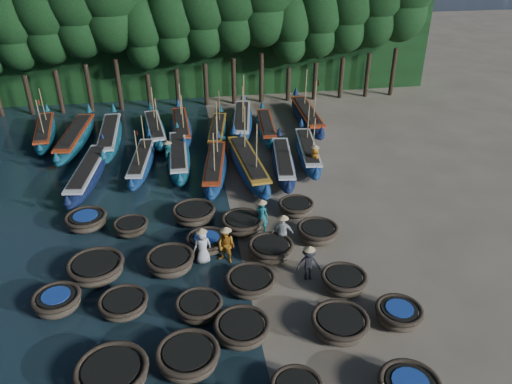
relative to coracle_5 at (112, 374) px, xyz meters
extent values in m
plane|color=gray|center=(5.21, 7.83, -0.47)|extent=(120.00, 120.00, 0.00)
cube|color=black|center=(5.21, 31.33, 4.53)|extent=(40.00, 3.00, 10.00)
torus|color=#342B1F|center=(9.49, -2.14, 0.21)|extent=(2.08, 2.08, 0.21)
cylinder|color=black|center=(9.49, -2.14, 0.25)|extent=(1.56, 1.56, 0.06)
cylinder|color=#1A3D93|center=(9.49, -2.14, 0.29)|extent=(1.20, 1.20, 0.04)
ellipsoid|color=#4C402F|center=(0.00, 0.00, -0.10)|extent=(2.38, 2.38, 0.74)
torus|color=#342B1F|center=(0.00, 0.00, 0.24)|extent=(2.49, 2.49, 0.22)
cylinder|color=black|center=(0.00, 0.00, 0.29)|extent=(1.90, 1.90, 0.07)
ellipsoid|color=#4C402F|center=(2.52, 0.32, -0.11)|extent=(2.62, 2.62, 0.74)
torus|color=#342B1F|center=(2.52, 0.32, 0.24)|extent=(2.25, 2.25, 0.22)
cylinder|color=black|center=(2.52, 0.32, 0.29)|extent=(1.70, 1.70, 0.07)
ellipsoid|color=#4C402F|center=(4.55, 1.42, -0.15)|extent=(2.37, 2.37, 0.65)
torus|color=#342B1F|center=(4.55, 1.42, 0.16)|extent=(2.12, 2.12, 0.20)
cylinder|color=black|center=(4.55, 1.42, 0.20)|extent=(1.61, 1.61, 0.06)
ellipsoid|color=#4C402F|center=(8.19, 1.04, -0.13)|extent=(2.69, 2.69, 0.68)
torus|color=#342B1F|center=(8.19, 1.04, 0.19)|extent=(2.21, 2.21, 0.21)
cylinder|color=black|center=(8.19, 1.04, 0.23)|extent=(1.68, 1.68, 0.06)
ellipsoid|color=#4C402F|center=(10.58, 1.19, -0.14)|extent=(2.15, 2.15, 0.66)
torus|color=#342B1F|center=(10.58, 1.19, 0.17)|extent=(1.85, 1.85, 0.20)
cylinder|color=black|center=(10.58, 1.19, 0.21)|extent=(1.39, 1.39, 0.06)
cylinder|color=#1A3D93|center=(10.58, 1.19, 0.25)|extent=(1.07, 1.07, 0.04)
ellipsoid|color=#4C402F|center=(-2.46, 4.07, -0.13)|extent=(2.21, 2.21, 0.68)
torus|color=#342B1F|center=(-2.46, 4.07, 0.19)|extent=(1.94, 1.94, 0.21)
cylinder|color=black|center=(-2.46, 4.07, 0.23)|extent=(1.45, 1.45, 0.06)
cylinder|color=#1A3D93|center=(-2.46, 4.07, 0.27)|extent=(1.12, 1.12, 0.04)
ellipsoid|color=#4C402F|center=(0.13, 3.57, -0.19)|extent=(2.01, 2.01, 0.57)
torus|color=#342B1F|center=(0.13, 3.57, 0.08)|extent=(1.98, 1.98, 0.17)
cylinder|color=black|center=(0.13, 3.57, 0.12)|extent=(1.51, 1.51, 0.05)
ellipsoid|color=#4C402F|center=(3.06, 2.90, -0.17)|extent=(2.24, 2.24, 0.60)
torus|color=#342B1F|center=(3.06, 2.90, 0.11)|extent=(1.89, 1.89, 0.18)
cylinder|color=black|center=(3.06, 2.90, 0.15)|extent=(1.43, 1.43, 0.05)
ellipsoid|color=#4C402F|center=(5.28, 4.06, -0.16)|extent=(2.55, 2.55, 0.63)
torus|color=#342B1F|center=(5.28, 4.06, 0.13)|extent=(2.13, 2.13, 0.19)
cylinder|color=black|center=(5.28, 4.06, 0.17)|extent=(1.63, 1.63, 0.06)
ellipsoid|color=#4C402F|center=(9.13, 3.45, -0.14)|extent=(1.83, 1.83, 0.67)
torus|color=#342B1F|center=(9.13, 3.45, 0.17)|extent=(1.97, 1.97, 0.20)
cylinder|color=black|center=(9.13, 3.45, 0.21)|extent=(1.48, 1.48, 0.06)
ellipsoid|color=#4C402F|center=(-1.17, 5.97, -0.11)|extent=(2.41, 2.41, 0.73)
torus|color=#342B1F|center=(-1.17, 5.97, 0.24)|extent=(2.46, 2.46, 0.22)
cylinder|color=black|center=(-1.17, 5.97, 0.28)|extent=(1.88, 1.88, 0.07)
ellipsoid|color=#4C402F|center=(1.99, 5.90, -0.10)|extent=(2.28, 2.28, 0.75)
torus|color=#342B1F|center=(1.99, 5.90, 0.25)|extent=(2.17, 2.17, 0.23)
cylinder|color=black|center=(1.99, 5.90, 0.30)|extent=(1.63, 1.63, 0.07)
ellipsoid|color=#4C402F|center=(3.71, 7.28, -0.17)|extent=(1.93, 1.93, 0.60)
torus|color=#342B1F|center=(3.71, 7.28, 0.11)|extent=(2.03, 2.03, 0.18)
cylinder|color=black|center=(3.71, 7.28, 0.14)|extent=(1.55, 1.55, 0.05)
cylinder|color=#1A3D93|center=(3.71, 7.28, 0.18)|extent=(1.19, 1.19, 0.04)
ellipsoid|color=#4C402F|center=(6.56, 6.17, -0.14)|extent=(2.28, 2.28, 0.67)
torus|color=#342B1F|center=(6.56, 6.17, 0.18)|extent=(2.12, 2.12, 0.20)
cylinder|color=black|center=(6.56, 6.17, 0.22)|extent=(1.60, 1.60, 0.06)
ellipsoid|color=#4C402F|center=(9.03, 7.14, -0.13)|extent=(2.22, 2.22, 0.69)
torus|color=#342B1F|center=(9.03, 7.14, 0.20)|extent=(2.03, 2.03, 0.21)
cylinder|color=black|center=(9.03, 7.14, 0.24)|extent=(1.53, 1.53, 0.06)
ellipsoid|color=#4C402F|center=(-2.11, 10.10, -0.14)|extent=(2.03, 2.03, 0.66)
torus|color=#342B1F|center=(-2.11, 10.10, 0.17)|extent=(2.09, 2.09, 0.20)
cylinder|color=black|center=(-2.11, 10.10, 0.21)|extent=(1.58, 1.58, 0.06)
cylinder|color=#1A3D93|center=(-2.11, 10.10, 0.25)|extent=(1.22, 1.22, 0.04)
ellipsoid|color=#4C402F|center=(0.13, 9.18, -0.17)|extent=(1.73, 1.73, 0.61)
torus|color=#342B1F|center=(0.13, 9.18, 0.12)|extent=(1.71, 1.71, 0.18)
cylinder|color=black|center=(0.13, 9.18, 0.15)|extent=(1.28, 1.28, 0.06)
ellipsoid|color=#4C402F|center=(3.25, 9.86, -0.13)|extent=(2.37, 2.37, 0.69)
torus|color=#342B1F|center=(3.25, 9.86, 0.19)|extent=(2.24, 2.24, 0.21)
cylinder|color=black|center=(3.25, 9.86, 0.23)|extent=(1.71, 1.71, 0.06)
ellipsoid|color=#4C402F|center=(5.57, 8.54, -0.13)|extent=(2.45, 2.45, 0.70)
torus|color=#342B1F|center=(5.57, 8.54, 0.20)|extent=(2.13, 2.13, 0.21)
cylinder|color=black|center=(5.57, 8.54, 0.24)|extent=(1.61, 1.61, 0.06)
ellipsoid|color=#4C402F|center=(8.56, 9.64, -0.15)|extent=(1.95, 1.95, 0.65)
torus|color=#342B1F|center=(8.56, 9.64, 0.16)|extent=(1.89, 1.89, 0.20)
cylinder|color=black|center=(8.56, 9.64, 0.20)|extent=(1.42, 1.42, 0.06)
ellipsoid|color=#0F203A|center=(-2.61, 15.19, 0.04)|extent=(2.48, 8.34, 1.03)
cone|color=#0F203A|center=(-2.12, 19.17, 0.71)|extent=(0.45, 0.45, 0.62)
cone|color=#0F203A|center=(-3.10, 11.22, 0.66)|extent=(0.45, 0.45, 0.51)
cube|color=silver|center=(-2.61, 15.19, 0.47)|extent=(1.85, 6.45, 0.12)
cube|color=black|center=(-2.61, 15.19, 0.55)|extent=(1.48, 5.60, 0.10)
ellipsoid|color=navy|center=(0.41, 16.38, -0.02)|extent=(2.13, 7.30, 0.90)
cone|color=navy|center=(0.82, 19.86, 0.56)|extent=(0.40, 0.40, 0.54)
cone|color=navy|center=(0.00, 12.89, 0.52)|extent=(0.40, 0.40, 0.45)
cube|color=silver|center=(0.41, 16.38, 0.35)|extent=(1.59, 5.65, 0.11)
cube|color=black|center=(0.41, 16.38, 0.43)|extent=(1.27, 4.91, 0.09)
cylinder|color=#997F4C|center=(0.62, 17.44, 1.42)|extent=(0.06, 0.21, 2.52)
cylinder|color=#997F4C|center=(0.34, 15.03, 1.42)|extent=(0.06, 0.21, 2.52)
plane|color=red|center=(0.47, 15.01, 2.51)|extent=(0.00, 0.31, 0.31)
ellipsoid|color=navy|center=(2.69, 16.78, 0.02)|extent=(1.47, 7.88, 0.98)
cone|color=navy|center=(2.71, 20.61, 0.66)|extent=(0.43, 0.43, 0.59)
cone|color=navy|center=(2.66, 12.94, 0.61)|extent=(0.43, 0.43, 0.49)
cube|color=silver|center=(2.69, 16.78, 0.43)|extent=(1.08, 6.10, 0.12)
cube|color=black|center=(2.69, 16.78, 0.51)|extent=(0.81, 5.32, 0.10)
ellipsoid|color=navy|center=(4.80, 14.83, 0.01)|extent=(2.60, 7.87, 0.97)
cone|color=navy|center=(5.39, 18.56, 0.64)|extent=(0.43, 0.43, 0.58)
cone|color=navy|center=(4.20, 11.10, 0.59)|extent=(0.43, 0.43, 0.48)
cube|color=#B23715|center=(4.80, 14.83, 0.42)|extent=(1.95, 6.09, 0.12)
cube|color=black|center=(4.80, 14.83, 0.49)|extent=(1.57, 5.28, 0.10)
cylinder|color=#997F4C|center=(5.08, 15.96, 1.56)|extent=(0.07, 0.23, 2.71)
cylinder|color=#997F4C|center=(4.66, 13.38, 1.56)|extent=(0.07, 0.23, 2.71)
plane|color=red|center=(4.81, 13.36, 2.74)|extent=(0.00, 0.34, 0.34)
ellipsoid|color=navy|center=(6.81, 14.80, 0.07)|extent=(2.29, 8.88, 1.10)
cone|color=navy|center=(6.46, 19.06, 0.79)|extent=(0.48, 0.48, 0.66)
cone|color=navy|center=(7.16, 10.53, 0.73)|extent=(0.48, 0.48, 0.55)
cube|color=#C28624|center=(6.81, 14.80, 0.54)|extent=(1.70, 6.87, 0.13)
cube|color=black|center=(6.81, 14.80, 0.62)|extent=(1.33, 5.98, 0.11)
cylinder|color=#997F4C|center=(6.81, 16.12, 1.83)|extent=(0.08, 0.26, 3.07)
cylinder|color=#997F4C|center=(7.05, 13.17, 1.83)|extent=(0.08, 0.26, 3.07)
plane|color=red|center=(7.22, 13.18, 3.17)|extent=(0.00, 0.38, 0.38)
ellipsoid|color=#0F203A|center=(9.01, 14.84, 0.00)|extent=(2.38, 7.71, 0.95)
cone|color=#0F203A|center=(9.50, 18.51, 0.62)|extent=(0.42, 0.42, 0.57)
cone|color=#0F203A|center=(8.51, 11.16, 0.57)|extent=(0.42, 0.42, 0.47)
cube|color=silver|center=(9.01, 14.84, 0.40)|extent=(1.78, 5.97, 0.11)
cube|color=black|center=(9.01, 14.84, 0.48)|extent=(1.42, 5.18, 0.09)
ellipsoid|color=navy|center=(10.90, 16.18, 0.00)|extent=(2.34, 7.78, 0.96)
cone|color=navy|center=(11.38, 19.89, 0.63)|extent=(0.42, 0.42, 0.57)
cone|color=navy|center=(10.43, 12.47, 0.58)|extent=(0.42, 0.42, 0.48)
cube|color=silver|center=(10.90, 16.18, 0.41)|extent=(1.75, 6.02, 0.11)
cube|color=black|center=(10.90, 16.18, 0.48)|extent=(1.40, 5.23, 0.10)
cylinder|color=#997F4C|center=(11.14, 17.31, 1.54)|extent=(0.07, 0.23, 2.68)
cylinder|color=#997F4C|center=(10.81, 14.74, 1.54)|extent=(0.07, 0.23, 2.68)
plane|color=red|center=(10.96, 14.73, 2.71)|extent=(0.00, 0.34, 0.34)
ellipsoid|color=navy|center=(-6.44, 22.36, 0.00)|extent=(2.33, 7.77, 0.96)
cone|color=navy|center=(-6.91, 26.06, 0.63)|extent=(0.42, 0.42, 0.57)
cone|color=navy|center=(-5.97, 18.66, 0.58)|extent=(0.42, 0.42, 0.48)
cube|color=#B23715|center=(-6.44, 22.36, 0.41)|extent=(1.75, 6.01, 0.11)
cube|color=black|center=(-6.44, 22.36, 0.48)|extent=(1.39, 5.22, 0.10)
cylinder|color=#997F4C|center=(-6.49, 23.51, 1.54)|extent=(0.07, 0.23, 2.68)
cylinder|color=#997F4C|center=(-6.16, 20.95, 1.54)|extent=(0.07, 0.23, 2.68)
plane|color=red|center=(-6.02, 20.96, 2.70)|extent=(0.00, 0.33, 0.33)
ellipsoid|color=navy|center=(-4.14, 20.83, 0.07)|extent=(2.47, 8.80, 1.09)
cone|color=navy|center=(-3.69, 25.04, 0.77)|extent=(0.48, 0.48, 0.65)
cone|color=navy|center=(-4.58, 16.62, 0.72)|extent=(0.48, 0.48, 0.54)
cube|color=#B23715|center=(-4.14, 20.83, 0.52)|extent=(1.84, 6.81, 0.13)
cube|color=black|center=(-4.14, 20.83, 0.61)|extent=(1.46, 5.92, 0.11)
ellipsoid|color=navy|center=(-1.87, 20.68, 0.06)|extent=(1.59, 8.54, 1.07)
cone|color=navy|center=(-1.89, 24.84, 0.75)|extent=(0.47, 0.47, 0.64)
cone|color=navy|center=(-1.84, 16.52, 0.70)|extent=(0.47, 0.47, 0.53)
cube|color=silver|center=(-1.87, 20.68, 0.51)|extent=(1.16, 6.62, 0.13)
cube|color=black|center=(-1.87, 20.68, 0.59)|extent=(0.87, 5.77, 0.11)
ellipsoid|color=navy|center=(1.18, 21.68, -0.01)|extent=(2.16, 7.56, 0.93)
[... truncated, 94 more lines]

